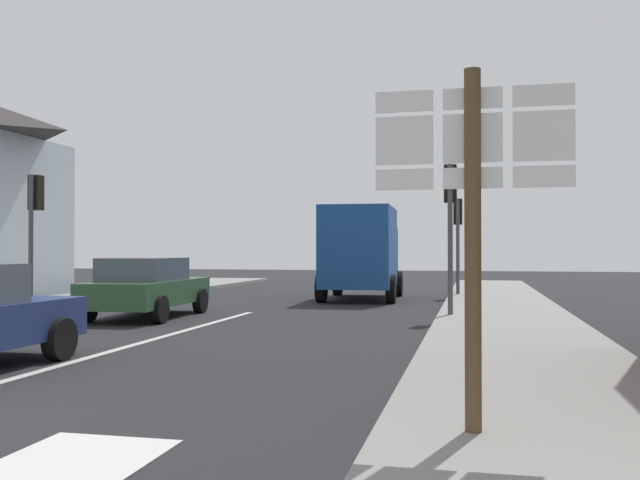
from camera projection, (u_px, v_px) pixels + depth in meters
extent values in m
plane|color=#232326|center=(223.00, 320.00, 16.43)|extent=(80.00, 80.00, 0.00)
cube|color=gray|center=(513.00, 335.00, 13.06)|extent=(3.12, 44.00, 0.14)
cube|color=silver|center=(145.00, 342.00, 12.52)|extent=(0.16, 12.00, 0.01)
cube|color=silver|center=(46.00, 476.00, 5.10)|extent=(1.20, 2.20, 0.01)
cylinder|color=black|center=(60.00, 339.00, 10.44)|extent=(0.22, 0.64, 0.64)
cube|color=#2D5133|center=(148.00, 292.00, 17.09)|extent=(1.95, 4.28, 0.60)
cube|color=#47515B|center=(144.00, 269.00, 16.85)|extent=(1.65, 2.17, 0.55)
cylinder|color=black|center=(138.00, 300.00, 18.57)|extent=(0.25, 0.65, 0.64)
cylinder|color=black|center=(200.00, 301.00, 18.27)|extent=(0.25, 0.65, 0.64)
cylinder|color=black|center=(87.00, 308.00, 15.91)|extent=(0.25, 0.65, 0.64)
cylinder|color=black|center=(160.00, 310.00, 15.61)|extent=(0.25, 0.65, 0.64)
cube|color=#19478C|center=(359.00, 247.00, 22.71)|extent=(2.34, 3.78, 2.60)
cube|color=#19478C|center=(368.00, 256.00, 25.16)|extent=(2.14, 1.38, 2.00)
cube|color=#47515B|center=(368.00, 234.00, 25.22)|extent=(1.76, 0.17, 0.70)
cylinder|color=black|center=(338.00, 283.00, 25.30)|extent=(0.31, 0.91, 0.90)
cylinder|color=black|center=(398.00, 284.00, 24.90)|extent=(0.31, 0.91, 0.90)
cylinder|color=black|center=(321.00, 288.00, 21.95)|extent=(0.31, 0.91, 0.90)
cylinder|color=black|center=(391.00, 289.00, 21.56)|extent=(0.31, 0.91, 0.90)
cylinder|color=brown|center=(473.00, 258.00, 5.85)|extent=(0.14, 0.14, 3.20)
cube|color=white|center=(404.00, 102.00, 6.04)|extent=(0.50, 0.03, 0.18)
cube|color=black|center=(404.00, 102.00, 6.06)|extent=(0.43, 0.01, 0.13)
cube|color=white|center=(404.00, 141.00, 6.04)|extent=(0.50, 0.03, 0.42)
cube|color=black|center=(405.00, 141.00, 6.06)|extent=(0.43, 0.01, 0.32)
cube|color=white|center=(404.00, 180.00, 6.03)|extent=(0.50, 0.03, 0.18)
cube|color=black|center=(405.00, 180.00, 6.05)|extent=(0.43, 0.01, 0.13)
cube|color=white|center=(472.00, 98.00, 5.92)|extent=(0.50, 0.03, 0.18)
cube|color=black|center=(472.00, 99.00, 5.94)|extent=(0.43, 0.01, 0.13)
cube|color=white|center=(473.00, 138.00, 5.91)|extent=(0.50, 0.03, 0.42)
cube|color=black|center=(473.00, 139.00, 5.93)|extent=(0.43, 0.01, 0.32)
cube|color=white|center=(473.00, 178.00, 5.91)|extent=(0.50, 0.03, 0.18)
cube|color=black|center=(473.00, 178.00, 5.93)|extent=(0.43, 0.01, 0.13)
cube|color=white|center=(543.00, 95.00, 5.79)|extent=(0.50, 0.03, 0.18)
cube|color=black|center=(543.00, 96.00, 5.81)|extent=(0.43, 0.01, 0.13)
cube|color=white|center=(544.00, 136.00, 5.79)|extent=(0.50, 0.03, 0.42)
cube|color=black|center=(543.00, 136.00, 5.81)|extent=(0.43, 0.01, 0.32)
cube|color=white|center=(544.00, 176.00, 5.78)|extent=(0.50, 0.03, 0.18)
cube|color=black|center=(544.00, 177.00, 5.80)|extent=(0.43, 0.01, 0.13)
cylinder|color=#47474C|center=(458.00, 248.00, 24.04)|extent=(0.12, 0.12, 3.44)
cube|color=black|center=(458.00, 212.00, 24.25)|extent=(0.30, 0.28, 0.90)
sphere|color=#360303|center=(458.00, 204.00, 24.39)|extent=(0.18, 0.18, 0.18)
sphere|color=orange|center=(458.00, 212.00, 24.39)|extent=(0.18, 0.18, 0.18)
sphere|color=black|center=(458.00, 220.00, 24.38)|extent=(0.18, 0.18, 0.18)
cylinder|color=#47474C|center=(31.00, 245.00, 17.72)|extent=(0.12, 0.12, 3.59)
cube|color=black|center=(36.00, 193.00, 17.93)|extent=(0.30, 0.28, 0.90)
sphere|color=#360303|center=(39.00, 183.00, 18.07)|extent=(0.18, 0.18, 0.18)
sphere|color=orange|center=(39.00, 194.00, 18.07)|extent=(0.18, 0.18, 0.18)
sphere|color=black|center=(39.00, 204.00, 18.06)|extent=(0.18, 0.18, 0.18)
cylinder|color=#47474C|center=(450.00, 242.00, 16.40)|extent=(0.12, 0.12, 3.70)
cube|color=black|center=(450.00, 184.00, 16.62)|extent=(0.30, 0.28, 0.90)
sphere|color=#360303|center=(451.00, 173.00, 16.76)|extent=(0.18, 0.18, 0.18)
sphere|color=orange|center=(451.00, 185.00, 16.76)|extent=(0.18, 0.18, 0.18)
sphere|color=black|center=(451.00, 196.00, 16.75)|extent=(0.18, 0.18, 0.18)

